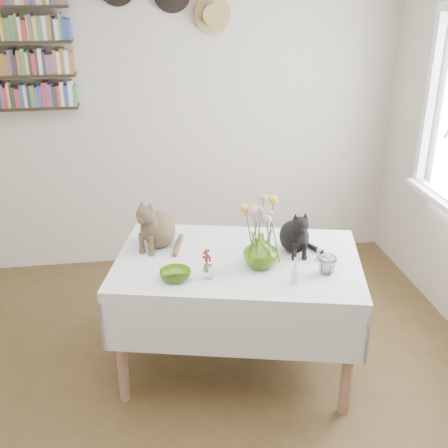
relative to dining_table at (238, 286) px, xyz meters
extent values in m
cube|color=brown|center=(-0.38, -0.65, -0.60)|extent=(4.04, 4.54, 0.04)
cube|color=beige|center=(-0.38, 1.62, 0.67)|extent=(4.04, 0.04, 2.54)
cube|color=white|center=(1.59, 0.88, 0.92)|extent=(0.06, 0.06, 1.20)
cube|color=white|center=(0.00, 0.00, 0.16)|extent=(1.63, 1.25, 0.06)
cylinder|color=#A77A60|center=(-0.72, -0.22, -0.23)|extent=(0.06, 0.06, 0.71)
cylinder|color=#A77A60|center=(0.53, -0.53, -0.23)|extent=(0.06, 0.06, 0.71)
cylinder|color=#A77A60|center=(-0.53, 0.53, -0.23)|extent=(0.06, 0.06, 0.71)
cylinder|color=#A77A60|center=(0.72, 0.22, -0.23)|extent=(0.06, 0.06, 0.71)
imported|color=#90C636|center=(0.11, -0.12, 0.30)|extent=(0.23, 0.23, 0.21)
imported|color=#90C636|center=(-0.39, -0.20, 0.22)|extent=(0.24, 0.24, 0.05)
imported|color=white|center=(0.46, -0.26, 0.24)|extent=(0.15, 0.15, 0.10)
cylinder|color=white|center=(0.25, -0.34, 0.23)|extent=(0.04, 0.04, 0.09)
cylinder|color=white|center=(0.25, -0.34, 0.31)|extent=(0.02, 0.02, 0.07)
cylinder|color=white|center=(-0.21, -0.21, 0.23)|extent=(0.05, 0.05, 0.08)
cone|color=white|center=(0.46, -0.10, 0.22)|extent=(0.04, 0.04, 0.06)
sphere|color=beige|center=(0.46, -0.10, 0.26)|extent=(0.03, 0.03, 0.03)
cylinder|color=#4C7233|center=(0.08, -0.11, 0.39)|extent=(0.01, 0.01, 0.30)
sphere|color=pink|center=(0.08, -0.11, 0.54)|extent=(0.07, 0.07, 0.07)
cylinder|color=#4C7233|center=(0.15, -0.14, 0.37)|extent=(0.01, 0.01, 0.26)
sphere|color=pink|center=(0.15, -0.14, 0.50)|extent=(0.06, 0.06, 0.06)
cylinder|color=#4C7233|center=(0.17, -0.09, 0.41)|extent=(0.01, 0.01, 0.34)
sphere|color=gold|center=(0.17, -0.09, 0.58)|extent=(0.06, 0.06, 0.06)
cylinder|color=#4C7233|center=(0.05, -0.08, 0.40)|extent=(0.01, 0.01, 0.31)
sphere|color=gold|center=(0.05, -0.08, 0.55)|extent=(0.05, 0.05, 0.05)
cylinder|color=#4C7233|center=(0.11, -0.07, 0.43)|extent=(0.01, 0.01, 0.37)
sphere|color=#999E93|center=(0.11, -0.07, 0.61)|extent=(0.04, 0.04, 0.04)
cylinder|color=#4C7233|center=(0.06, -0.15, 0.41)|extent=(0.01, 0.01, 0.33)
sphere|color=#999E93|center=(0.06, -0.15, 0.57)|extent=(0.04, 0.04, 0.04)
cylinder|color=#4C7233|center=(0.18, -0.16, 0.39)|extent=(0.01, 0.01, 0.29)
sphere|color=#999E93|center=(0.18, -0.16, 0.53)|extent=(0.04, 0.04, 0.04)
cube|color=black|center=(-1.48, 1.51, 0.82)|extent=(1.00, 0.16, 0.02)
cube|color=black|center=(-1.48, 1.51, 1.06)|extent=(1.00, 0.16, 0.02)
cube|color=black|center=(-1.48, 1.51, 1.30)|extent=(1.00, 0.16, 0.02)
cylinder|color=tan|center=(0.07, 1.56, 1.47)|extent=(0.28, 0.02, 0.28)
cylinder|color=tan|center=(0.07, 1.52, 1.47)|extent=(0.16, 0.08, 0.16)
camera|label=1|loc=(-0.54, -2.93, 1.74)|focal=45.00mm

